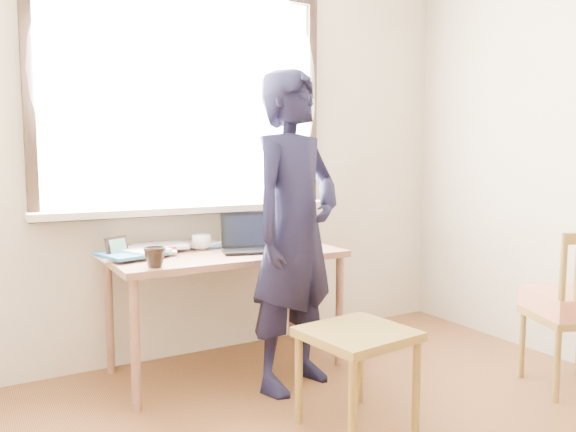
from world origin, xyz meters
TOP-DOWN VIEW (x-y plane):
  - room_shell at (-0.02, 0.20)m, footprint 3.52×4.02m
  - desk at (-0.11, 1.63)m, footprint 1.31×0.65m
  - laptop at (0.03, 1.59)m, footprint 0.38×0.34m
  - mug_white at (-0.20, 1.78)m, footprint 0.13×0.13m
  - mug_dark at (-0.60, 1.38)m, footprint 0.14×0.14m
  - mouse at (0.36, 1.53)m, footprint 0.10×0.07m
  - desk_clutter at (-0.50, 1.79)m, footprint 0.76×0.47m
  - book_a at (-0.58, 1.80)m, footprint 0.27×0.32m
  - book_b at (0.23, 1.89)m, footprint 0.30×0.31m
  - picture_frame at (-0.70, 1.73)m, footprint 0.13×0.08m
  - work_chair at (0.12, 0.68)m, footprint 0.49×0.48m
  - side_chair at (1.38, 0.45)m, footprint 0.52×0.51m
  - person at (0.12, 1.24)m, footprint 0.72×0.59m

SIDE VIEW (x-z plane):
  - work_chair at x=0.12m, z-range 0.16..0.62m
  - side_chair at x=1.38m, z-range 0.02..0.89m
  - desk at x=-0.11m, z-range 0.28..0.98m
  - book_b at x=0.23m, z-range 0.70..0.72m
  - book_a at x=-0.58m, z-range 0.70..0.73m
  - mouse at x=0.36m, z-range 0.70..0.74m
  - desk_clutter at x=-0.50m, z-range 0.70..0.74m
  - mug_white at x=-0.20m, z-range 0.70..0.79m
  - mug_dark at x=-0.60m, z-range 0.70..0.80m
  - laptop at x=0.03m, z-range 0.64..0.86m
  - picture_frame at x=-0.70m, z-range 0.70..0.81m
  - person at x=0.12m, z-range 0.00..1.70m
  - room_shell at x=-0.02m, z-range 0.33..2.94m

